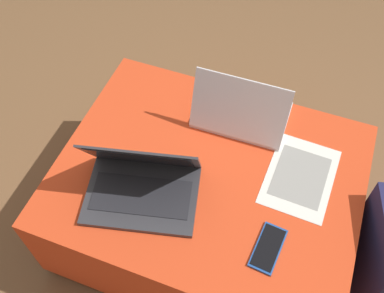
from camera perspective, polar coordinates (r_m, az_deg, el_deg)
ground_plane at (r=1.82m, az=1.75°, el=-10.13°), size 14.00×14.00×0.00m
ottoman at (r=1.64m, az=1.92°, el=-7.08°), size 0.99×0.78×0.40m
laptop_near at (r=1.40m, az=-6.36°, el=-4.55°), size 0.40×0.32×0.23m
laptop_far at (r=1.57m, az=6.25°, el=4.33°), size 0.32×0.23×0.23m
cell_phone at (r=1.36m, az=9.65°, el=-12.57°), size 0.09×0.16×0.01m
paper_sheet at (r=1.50m, az=13.57°, el=-3.70°), size 0.22×0.30×0.00m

